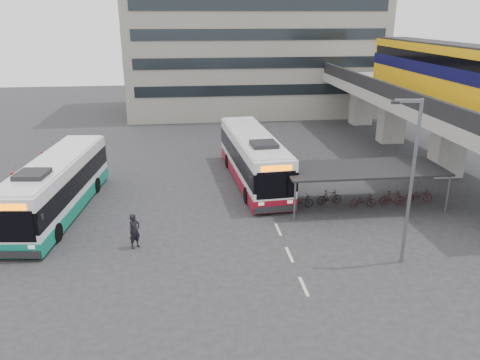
{
  "coord_description": "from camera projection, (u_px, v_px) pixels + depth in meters",
  "views": [
    {
      "loc": [
        -2.53,
        -23.9,
        11.65
      ],
      "look_at": [
        0.66,
        3.12,
        2.0
      ],
      "focal_mm": 35.0,
      "sensor_mm": 36.0,
      "label": 1
    }
  ],
  "objects": [
    {
      "name": "bus_main",
      "position": [
        253.0,
        158.0,
        34.03
      ],
      "size": [
        3.69,
        13.05,
        3.81
      ],
      "rotation": [
        0.0,
        0.0,
        0.07
      ],
      "color": "white",
      "rests_on": "ground"
    },
    {
      "name": "sign_totem_mid",
      "position": [
        18.0,
        190.0,
        29.23
      ],
      "size": [
        0.53,
        0.26,
        2.44
      ],
      "rotation": [
        0.0,
        0.0,
        -0.23
      ],
      "color": "#B2100B",
      "rests_on": "ground"
    },
    {
      "name": "ground",
      "position": [
        235.0,
        232.0,
        26.54
      ],
      "size": [
        120.0,
        120.0,
        0.0
      ],
      "primitive_type": "plane",
      "color": "#28282B",
      "rests_on": "ground"
    },
    {
      "name": "bus_teal",
      "position": [
        57.0,
        186.0,
        28.61
      ],
      "size": [
        4.09,
        12.7,
        3.69
      ],
      "rotation": [
        0.0,
        0.0,
        -0.11
      ],
      "color": "white",
      "rests_on": "ground"
    },
    {
      "name": "pedestrian",
      "position": [
        135.0,
        231.0,
        24.44
      ],
      "size": [
        0.82,
        0.82,
        1.91
      ],
      "primitive_type": "imported",
      "rotation": [
        0.0,
        0.0,
        0.79
      ],
      "color": "black",
      "rests_on": "ground"
    },
    {
      "name": "lamp_post",
      "position": [
        410.0,
        174.0,
        21.75
      ],
      "size": [
        1.43,
        0.35,
        8.16
      ],
      "rotation": [
        0.0,
        0.0,
        -0.13
      ],
      "color": "#595B60",
      "rests_on": "ground"
    },
    {
      "name": "sign_totem_south",
      "position": [
        19.0,
        219.0,
        24.78
      ],
      "size": [
        0.6,
        0.28,
        2.78
      ],
      "rotation": [
        0.0,
        0.0,
        0.2
      ],
      "color": "#B2100B",
      "rests_on": "ground"
    },
    {
      "name": "viaduct",
      "position": [
        435.0,
        88.0,
        36.67
      ],
      "size": [
        8.0,
        32.0,
        9.68
      ],
      "color": "gray",
      "rests_on": "ground"
    },
    {
      "name": "office_block",
      "position": [
        252.0,
        7.0,
        56.72
      ],
      "size": [
        30.0,
        15.0,
        25.0
      ],
      "primitive_type": "cube",
      "color": "gray",
      "rests_on": "ground"
    },
    {
      "name": "road_markings",
      "position": [
        289.0,
        255.0,
        24.01
      ],
      "size": [
        0.15,
        7.6,
        0.01
      ],
      "color": "beige",
      "rests_on": "ground"
    },
    {
      "name": "sign_totem_north",
      "position": [
        48.0,
        170.0,
        32.67
      ],
      "size": [
        0.58,
        0.26,
        2.71
      ],
      "rotation": [
        0.0,
        0.0,
        -0.17
      ],
      "color": "#B2100B",
      "rests_on": "ground"
    },
    {
      "name": "bike_shelter",
      "position": [
        362.0,
        183.0,
        29.78
      ],
      "size": [
        10.0,
        4.0,
        2.54
      ],
      "color": "#595B60",
      "rests_on": "ground"
    }
  ]
}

